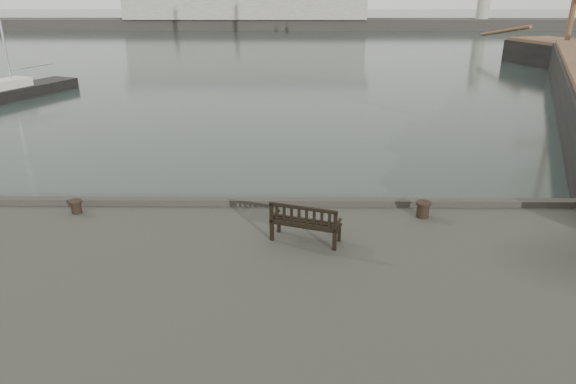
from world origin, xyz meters
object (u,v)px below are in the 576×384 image
Objects in this scene: bench at (305,230)px; bollard_left at (76,207)px; yacht_d at (20,94)px; bollard_right at (423,210)px.

bench is 4.91× the size of bollard_left.
bollard_right is at bearing -22.84° from yacht_d.
yacht_d reaches higher than bollard_left.
bollard_left is 0.84× the size of bollard_right.
bollard_left is 28.25m from yacht_d.
bollard_left is at bearing -175.91° from bench.
bollard_right is at bearing 43.36° from bench.
yacht_d is (-14.11, 24.42, -1.51)m from bollard_left.
bollard_right is (3.25, 1.49, -0.09)m from bench.
yacht_d reaches higher than bench.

